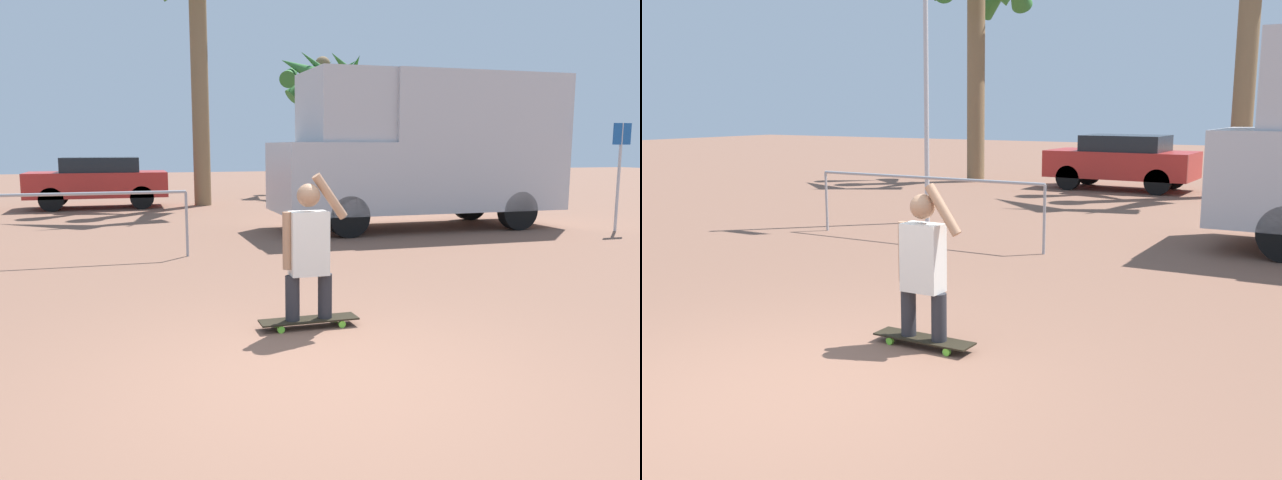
# 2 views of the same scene
# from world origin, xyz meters

# --- Properties ---
(ground_plane) EXTENTS (80.00, 80.00, 0.00)m
(ground_plane) POSITION_xyz_m (0.00, 0.00, 0.00)
(ground_plane) COLOR brown
(skateboard) EXTENTS (0.98, 0.25, 0.09)m
(skateboard) POSITION_xyz_m (0.35, 1.38, 0.07)
(skateboard) COLOR black
(skateboard) RESTS_ON ground_plane
(person_skateboarder) EXTENTS (0.65, 0.23, 1.43)m
(person_skateboarder) POSITION_xyz_m (0.35, 1.38, 0.82)
(person_skateboarder) COLOR #28282D
(person_skateboarder) RESTS_ON skateboard
(parked_car_red) EXTENTS (3.86, 1.78, 1.46)m
(parked_car_red) POSITION_xyz_m (-2.06, 14.87, 0.78)
(parked_car_red) COLOR black
(parked_car_red) RESTS_ON ground_plane
(palm_tree_far_left) EXTENTS (3.52, 3.64, 6.67)m
(palm_tree_far_left) POSITION_xyz_m (-6.47, 14.90, 5.15)
(palm_tree_far_left) COLOR brown
(palm_tree_far_left) RESTS_ON ground_plane
(flagpole) EXTENTS (0.86, 0.12, 6.52)m
(flagpole) POSITION_xyz_m (-3.51, 7.54, 3.64)
(flagpole) COLOR #B7B7BC
(flagpole) RESTS_ON ground_plane
(plaza_railing_segment) EXTENTS (4.25, 0.05, 1.08)m
(plaza_railing_segment) POSITION_xyz_m (-2.50, 5.85, 0.90)
(plaza_railing_segment) COLOR #99999E
(plaza_railing_segment) RESTS_ON ground_plane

